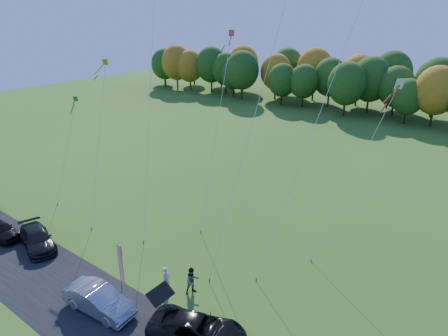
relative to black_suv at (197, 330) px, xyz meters
The scene contains 16 objects.
ground 4.58m from the black_suv, 155.19° to the left, with size 160.00×160.00×0.00m, color #326019.
asphalt_strip 4.67m from the black_suv, 152.81° to the right, with size 90.00×6.00×0.01m, color black.
tree_line 57.05m from the black_suv, 94.12° to the left, with size 116.00×12.00×10.00m, color #1E4711, non-canonical shape.
black_suv is the anchor object (origin of this frame).
silver_sedan 6.66m from the black_suv, 164.68° to the right, with size 1.70×4.89×1.61m, color #AAAAAF.
dark_truck_a 16.24m from the black_suv, behind, with size 2.01×4.93×1.43m, color black.
person_tailgate_a 4.84m from the black_suv, 155.17° to the left, with size 0.68×0.44×1.86m, color silver.
person_tailgate_b 4.20m from the black_suv, 134.95° to the left, with size 0.92×0.71×1.89m, color gray.
feather_flag 6.82m from the black_suv, behind, with size 0.49×0.13×3.73m.
kite_delta_blue 21.34m from the black_suv, 142.13° to the left, with size 6.16×10.08×31.23m.
kite_parafoil_orange 19.03m from the black_suv, 80.15° to the left, with size 6.94×11.85×30.99m.
kite_delta_red 14.95m from the black_suv, 103.71° to the left, with size 2.87×10.14×23.66m.
kite_diamond_yellow 19.60m from the black_suv, 157.62° to the left, with size 4.96×7.00×13.50m.
kite_diamond_green 24.23m from the black_suv, 162.45° to the left, with size 2.79×5.41×9.63m.
kite_diamond_white 14.75m from the black_suv, 75.99° to the left, with size 3.76×5.19×13.48m.
kite_diamond_pink 17.35m from the black_suv, 123.98° to the left, with size 3.35×8.56×16.04m.
Camera 1 is at (15.67, -14.74, 17.34)m, focal length 32.00 mm.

